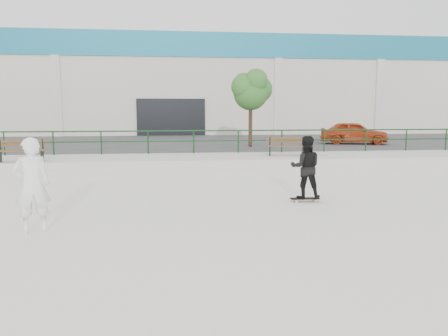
{
  "coord_description": "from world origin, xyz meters",
  "views": [
    {
      "loc": [
        0.06,
        -8.55,
        2.47
      ],
      "look_at": [
        1.31,
        2.0,
        1.02
      ],
      "focal_mm": 35.0,
      "sensor_mm": 36.0,
      "label": 1
    }
  ],
  "objects": [
    {
      "name": "ground",
      "position": [
        0.0,
        0.0,
        0.0
      ],
      "size": [
        120.0,
        120.0,
        0.0
      ],
      "primitive_type": "plane",
      "color": "silver",
      "rests_on": "ground"
    },
    {
      "name": "ledge",
      "position": [
        0.0,
        9.5,
        0.25
      ],
      "size": [
        30.0,
        3.0,
        0.5
      ],
      "primitive_type": "cube",
      "color": "beige",
      "rests_on": "ground"
    },
    {
      "name": "parking_strip",
      "position": [
        0.0,
        18.0,
        0.25
      ],
      "size": [
        60.0,
        14.0,
        0.5
      ],
      "primitive_type": "cube",
      "color": "#323232",
      "rests_on": "ground"
    },
    {
      "name": "railing",
      "position": [
        -0.0,
        10.8,
        1.24
      ],
      "size": [
        28.0,
        0.06,
        1.03
      ],
      "color": "#153A19",
      "rests_on": "ledge"
    },
    {
      "name": "commercial_building",
      "position": [
        -0.0,
        31.99,
        4.58
      ],
      "size": [
        44.2,
        16.33,
        8.0
      ],
      "color": "silver",
      "rests_on": "ground"
    },
    {
      "name": "bench_left",
      "position": [
        -5.57,
        8.49,
        0.91
      ],
      "size": [
        1.83,
        0.73,
        0.82
      ],
      "rotation": [
        0.0,
        0.0,
        0.12
      ],
      "color": "brown",
      "rests_on": "ledge"
    },
    {
      "name": "bench_right",
      "position": [
        4.87,
        9.48,
        0.88
      ],
      "size": [
        1.74,
        0.82,
        0.77
      ],
      "rotation": [
        0.0,
        0.0,
        -0.21
      ],
      "color": "brown",
      "rests_on": "ledge"
    },
    {
      "name": "tree",
      "position": [
        4.12,
        13.82,
        3.47
      ],
      "size": [
        2.23,
        1.98,
        3.96
      ],
      "color": "#4B3125",
      "rests_on": "parking_strip"
    },
    {
      "name": "red_car",
      "position": [
        10.21,
        14.97,
        1.13
      ],
      "size": [
        3.97,
        2.42,
        1.26
      ],
      "primitive_type": "imported",
      "rotation": [
        0.0,
        0.0,
        1.3
      ],
      "color": "#A23313",
      "rests_on": "parking_strip"
    },
    {
      "name": "skateboard",
      "position": [
        3.57,
        2.59,
        0.07
      ],
      "size": [
        0.78,
        0.22,
        0.09
      ],
      "rotation": [
        0.0,
        0.0,
        -0.01
      ],
      "color": "black",
      "rests_on": "ground"
    },
    {
      "name": "standing_skater",
      "position": [
        3.57,
        2.59,
        0.93
      ],
      "size": [
        0.92,
        0.78,
        1.67
      ],
      "primitive_type": "imported",
      "rotation": [
        0.0,
        0.0,
        2.94
      ],
      "color": "black",
      "rests_on": "skateboard"
    },
    {
      "name": "seated_skater",
      "position": [
        -2.74,
        0.41,
        0.96
      ],
      "size": [
        0.81,
        0.66,
        1.92
      ],
      "primitive_type": "imported",
      "rotation": [
        0.0,
        0.0,
        3.48
      ],
      "color": "white",
      "rests_on": "ground"
    }
  ]
}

